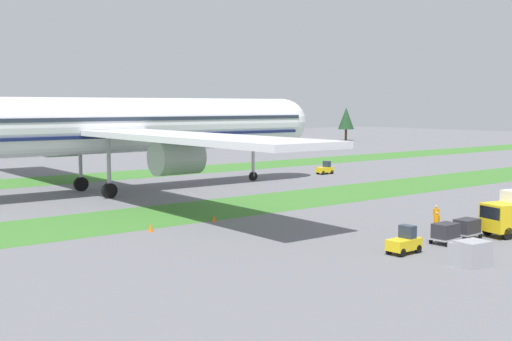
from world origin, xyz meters
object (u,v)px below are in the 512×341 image
(cargo_dolly_lead, at_px, (446,232))
(uld_container_0, at_px, (467,254))
(taxiway_marker_0, at_px, (214,218))
(taxiway_marker_1, at_px, (151,228))
(ground_crew_loader, at_px, (436,214))
(uld_container_1, at_px, (472,254))
(cargo_dolly_second, at_px, (467,227))
(airliner, at_px, (112,125))
(pushback_tractor, at_px, (325,169))
(ground_crew_marshaller, at_px, (437,221))
(baggage_tug, at_px, (405,242))

(cargo_dolly_lead, height_order, uld_container_0, cargo_dolly_lead)
(taxiway_marker_0, height_order, taxiway_marker_1, taxiway_marker_1)
(ground_crew_loader, height_order, uld_container_1, ground_crew_loader)
(cargo_dolly_lead, bearing_deg, taxiway_marker_0, 21.25)
(cargo_dolly_second, xyz_separation_m, taxiway_marker_0, (-10.94, 18.59, -0.64))
(airliner, distance_m, cargo_dolly_lead, 43.08)
(pushback_tractor, distance_m, uld_container_0, 57.07)
(uld_container_0, bearing_deg, taxiway_marker_1, 114.04)
(taxiway_marker_0, bearing_deg, pushback_tractor, 32.08)
(airliner, distance_m, taxiway_marker_1, 26.66)
(ground_crew_marshaller, bearing_deg, cargo_dolly_second, 115.02)
(uld_container_0, relative_size, uld_container_1, 1.00)
(pushback_tractor, xyz_separation_m, taxiway_marker_0, (-36.48, -22.87, -0.54))
(ground_crew_loader, bearing_deg, uld_container_0, -72.70)
(cargo_dolly_second, bearing_deg, uld_container_0, 121.74)
(baggage_tug, xyz_separation_m, ground_crew_loader, (10.94, 5.35, 0.13))
(cargo_dolly_second, bearing_deg, ground_crew_loader, -32.81)
(pushback_tractor, relative_size, uld_container_0, 1.31)
(taxiway_marker_1, bearing_deg, ground_crew_loader, -31.70)
(uld_container_0, bearing_deg, baggage_tug, 94.55)
(cargo_dolly_second, distance_m, pushback_tractor, 48.70)
(cargo_dolly_lead, bearing_deg, ground_crew_loader, -50.88)
(pushback_tractor, bearing_deg, cargo_dolly_second, 149.14)
(ground_crew_loader, height_order, uld_container_0, ground_crew_loader)
(baggage_tug, xyz_separation_m, taxiway_marker_1, (-9.86, 18.19, -0.49))
(baggage_tug, bearing_deg, uld_container_1, -178.13)
(pushback_tractor, xyz_separation_m, taxiway_marker_1, (-43.32, -23.55, -0.49))
(airliner, height_order, taxiway_marker_1, airliner)
(airliner, xyz_separation_m, ground_crew_loader, (12.14, -36.86, -7.05))
(uld_container_0, xyz_separation_m, uld_container_1, (-0.03, -0.41, 0.08))
(ground_crew_loader, height_order, taxiway_marker_1, ground_crew_loader)
(airliner, bearing_deg, cargo_dolly_lead, 9.20)
(cargo_dolly_second, height_order, uld_container_1, uld_container_1)
(cargo_dolly_second, relative_size, ground_crew_marshaller, 1.29)
(cargo_dolly_second, bearing_deg, ground_crew_marshaller, -5.84)
(ground_crew_marshaller, height_order, uld_container_0, ground_crew_marshaller)
(baggage_tug, xyz_separation_m, pushback_tractor, (33.46, 41.74, 0.00))
(airliner, bearing_deg, ground_crew_loader, 19.01)
(cargo_dolly_lead, xyz_separation_m, taxiway_marker_1, (-14.89, 18.02, -0.59))
(ground_crew_marshaller, bearing_deg, taxiway_marker_0, -25.71)
(ground_crew_loader, bearing_deg, uld_container_1, -71.63)
(airliner, relative_size, cargo_dolly_lead, 32.39)
(pushback_tractor, bearing_deg, uld_container_0, 145.35)
(taxiway_marker_1, bearing_deg, baggage_tug, -61.54)
(airliner, relative_size, uld_container_0, 36.47)
(baggage_tug, bearing_deg, pushback_tractor, -40.75)
(baggage_tug, height_order, uld_container_0, baggage_tug)
(baggage_tug, distance_m, uld_container_0, 4.78)
(cargo_dolly_lead, distance_m, ground_crew_marshaller, 4.34)
(baggage_tug, height_order, taxiway_marker_0, baggage_tug)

